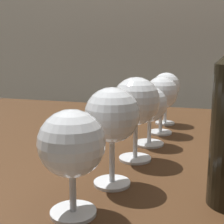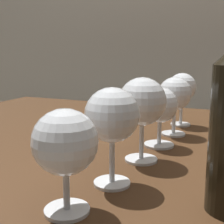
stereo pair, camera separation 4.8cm
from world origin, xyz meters
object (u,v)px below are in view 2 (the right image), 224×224
object	(u,v)px
wine_glass_chardonnay	(142,102)
wine_glass_cabernet	(182,88)
wine_glass_amber	(65,145)
wine_glass_port	(175,95)
wine_glass_rose	(112,117)
wine_glass_merlot	(160,107)

from	to	relation	value
wine_glass_chardonnay	wine_glass_cabernet	size ratio (longest dim) A/B	1.09
wine_glass_amber	wine_glass_port	xyz separation A→B (m)	(0.05, 0.44, 0.01)
wine_glass_port	wine_glass_cabernet	distance (m)	0.11
wine_glass_chardonnay	wine_glass_cabernet	xyz separation A→B (m)	(0.01, 0.32, -0.01)
wine_glass_rose	wine_glass_port	bearing A→B (deg)	85.64
wine_glass_rose	wine_glass_merlot	bearing A→B (deg)	85.97
wine_glass_amber	wine_glass_rose	world-z (taller)	wine_glass_rose
wine_glass_amber	wine_glass_merlot	bearing A→B (deg)	83.66
wine_glass_amber	wine_glass_rose	xyz separation A→B (m)	(0.02, 0.10, 0.02)
wine_glass_merlot	wine_glass_port	world-z (taller)	wine_glass_port
wine_glass_amber	wine_glass_cabernet	world-z (taller)	wine_glass_cabernet
wine_glass_amber	wine_glass_port	bearing A→B (deg)	83.96
wine_glass_port	wine_glass_cabernet	size ratio (longest dim) A/B	0.98
wine_glass_merlot	wine_glass_port	size ratio (longest dim) A/B	0.90
wine_glass_chardonnay	wine_glass_port	size ratio (longest dim) A/B	1.10
wine_glass_amber	wine_glass_port	size ratio (longest dim) A/B	0.95
wine_glass_rose	wine_glass_merlot	distance (m)	0.23
wine_glass_amber	wine_glass_rose	bearing A→B (deg)	78.58
wine_glass_cabernet	wine_glass_rose	bearing A→B (deg)	-92.87
wine_glass_amber	wine_glass_port	distance (m)	0.44
wine_glass_amber	wine_glass_merlot	size ratio (longest dim) A/B	1.06
wine_glass_rose	wine_glass_amber	bearing A→B (deg)	-101.42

